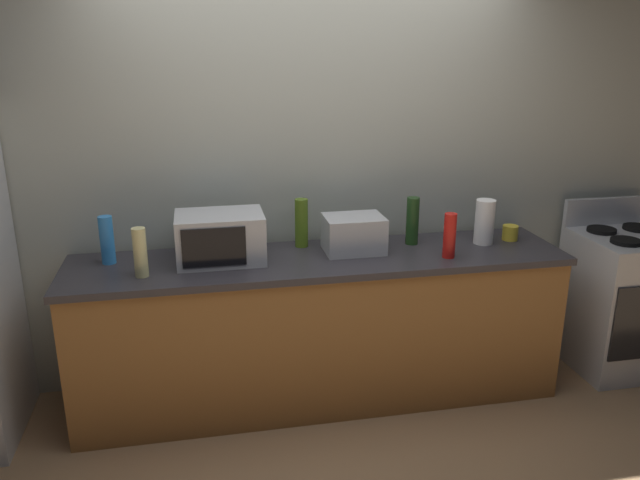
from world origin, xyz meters
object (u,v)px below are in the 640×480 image
object	(u,v)px
stove_range	(621,300)
bottle_wine	(412,221)
paper_towel_roll	(485,222)
bottle_hot_sauce	(450,236)
microwave	(220,237)
bottle_vinegar	(140,252)
toaster_oven	(354,234)
bottle_olive_oil	(301,223)
bottle_spray_cleaner	(107,240)
mug_yellow	(510,233)

from	to	relation	value
stove_range	bottle_wine	xyz separation A→B (m)	(-1.41, 0.13, 0.58)
paper_towel_roll	bottle_hot_sauce	distance (m)	0.37
microwave	bottle_wine	bearing A→B (deg)	3.98
stove_range	bottle_hot_sauce	distance (m)	1.41
paper_towel_roll	bottle_vinegar	size ratio (longest dim) A/B	1.03
toaster_oven	bottle_vinegar	world-z (taller)	bottle_vinegar
microwave	paper_towel_roll	size ratio (longest dim) A/B	1.78
bottle_olive_oil	bottle_wine	world-z (taller)	bottle_olive_oil
toaster_oven	bottle_spray_cleaner	distance (m)	1.38
bottle_wine	mug_yellow	world-z (taller)	bottle_wine
microwave	bottle_spray_cleaner	bearing A→B (deg)	172.84
bottle_olive_oil	bottle_hot_sauce	distance (m)	0.86
stove_range	toaster_oven	size ratio (longest dim) A/B	3.18
bottle_hot_sauce	bottle_vinegar	bearing A→B (deg)	178.97
toaster_oven	mug_yellow	world-z (taller)	toaster_oven
bottle_wine	mug_yellow	xyz separation A→B (m)	(0.62, -0.05, -0.10)
paper_towel_roll	mug_yellow	xyz separation A→B (m)	(0.19, 0.03, -0.09)
bottle_olive_oil	bottle_hot_sauce	world-z (taller)	bottle_olive_oil
bottle_wine	bottle_spray_cleaner	world-z (taller)	bottle_wine
microwave	bottle_spray_cleaner	size ratio (longest dim) A/B	1.79
stove_range	toaster_oven	xyz separation A→B (m)	(-1.79, 0.06, 0.54)
stove_range	paper_towel_roll	xyz separation A→B (m)	(-0.98, 0.05, 0.57)
bottle_spray_cleaner	bottle_vinegar	xyz separation A→B (m)	(0.19, -0.24, -0.00)
microwave	bottle_hot_sauce	bearing A→B (deg)	-8.87
bottle_olive_oil	bottle_spray_cleaner	distance (m)	1.10
toaster_oven	bottle_spray_cleaner	size ratio (longest dim) A/B	1.27
toaster_oven	bottle_olive_oil	distance (m)	0.32
microwave	bottle_hot_sauce	world-z (taller)	microwave
microwave	mug_yellow	world-z (taller)	microwave
paper_towel_roll	bottle_hot_sauce	xyz separation A→B (m)	(-0.31, -0.20, -0.01)
bottle_spray_cleaner	bottle_hot_sauce	world-z (taller)	bottle_spray_cleaner
toaster_oven	bottle_wine	xyz separation A→B (m)	(0.38, 0.07, 0.04)
bottle_hot_sauce	mug_yellow	xyz separation A→B (m)	(0.50, 0.23, -0.08)
toaster_oven	bottle_hot_sauce	world-z (taller)	bottle_hot_sauce
toaster_oven	bottle_olive_oil	bearing A→B (deg)	152.12
bottle_wine	bottle_vinegar	xyz separation A→B (m)	(-1.56, -0.25, -0.01)
paper_towel_roll	mug_yellow	size ratio (longest dim) A/B	2.85
paper_towel_roll	mug_yellow	world-z (taller)	paper_towel_roll
stove_range	paper_towel_roll	bearing A→B (deg)	177.07
paper_towel_roll	bottle_spray_cleaner	xyz separation A→B (m)	(-2.18, 0.07, -0.00)
microwave	toaster_oven	world-z (taller)	microwave
microwave	toaster_oven	bearing A→B (deg)	0.91
bottle_wine	bottle_spray_cleaner	distance (m)	1.76
bottle_olive_oil	mug_yellow	size ratio (longest dim) A/B	3.06
bottle_hot_sauce	mug_yellow	distance (m)	0.55
microwave	bottle_spray_cleaner	xyz separation A→B (m)	(-0.61, 0.08, -0.00)
bottle_olive_oil	bottle_hot_sauce	size ratio (longest dim) A/B	1.13
paper_towel_roll	bottle_olive_oil	bearing A→B (deg)	171.69
bottle_vinegar	bottle_hot_sauce	distance (m)	1.69
bottle_wine	bottle_spray_cleaner	size ratio (longest dim) A/B	1.07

